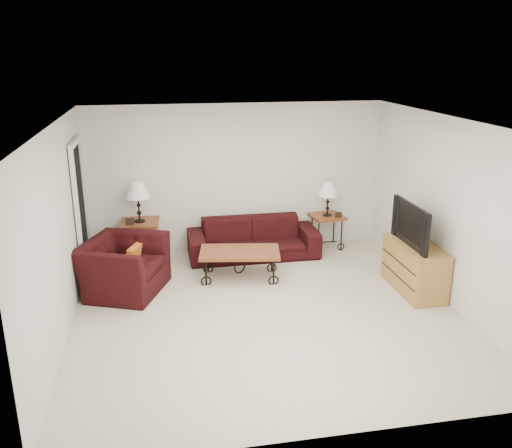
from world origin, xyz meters
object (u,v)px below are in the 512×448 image
(side_table_left, at_px, (141,241))
(lamp_right, at_px, (328,199))
(armchair, at_px, (123,266))
(backpack, at_px, (307,247))
(tv_stand, at_px, (414,267))
(television, at_px, (417,224))
(sofa, at_px, (253,238))
(side_table_right, at_px, (326,231))
(coffee_table, at_px, (240,265))
(lamp_left, at_px, (138,202))

(side_table_left, xyz_separation_m, lamp_right, (3.18, 0.00, 0.55))
(armchair, xyz_separation_m, backpack, (2.94, 0.77, -0.19))
(armchair, height_order, backpack, armchair)
(side_table_left, distance_m, tv_stand, 4.33)
(tv_stand, height_order, television, television)
(side_table_left, bearing_deg, sofa, -5.57)
(side_table_right, distance_m, backpack, 0.65)
(lamp_right, height_order, coffee_table, lamp_right)
(side_table_right, xyz_separation_m, lamp_left, (-3.18, -0.00, 0.70))
(lamp_right, xyz_separation_m, backpack, (-0.47, -0.44, -0.69))
(lamp_left, distance_m, tv_stand, 4.38)
(sofa, distance_m, backpack, 0.91)
(armchair, bearing_deg, backpack, -53.36)
(backpack, bearing_deg, lamp_left, 159.99)
(television, distance_m, backpack, 2.05)
(side_table_left, height_order, side_table_right, side_table_left)
(side_table_left, relative_size, coffee_table, 0.56)
(side_table_left, distance_m, armchair, 1.23)
(sofa, bearing_deg, coffee_table, -112.55)
(side_table_right, bearing_deg, sofa, -172.34)
(lamp_right, distance_m, armchair, 3.65)
(lamp_left, relative_size, television, 0.63)
(lamp_left, bearing_deg, tv_stand, -26.50)
(sofa, bearing_deg, lamp_left, 174.43)
(coffee_table, bearing_deg, side_table_right, 31.87)
(tv_stand, height_order, backpack, tv_stand)
(coffee_table, xyz_separation_m, backpack, (1.23, 0.62, -0.03))
(side_table_right, distance_m, lamp_right, 0.59)
(side_table_left, xyz_separation_m, backpack, (2.71, -0.44, -0.14))
(lamp_left, distance_m, coffee_table, 1.98)
(tv_stand, xyz_separation_m, television, (-0.02, 0.00, 0.65))
(side_table_left, distance_m, television, 4.37)
(side_table_left, bearing_deg, side_table_right, 0.00)
(lamp_left, bearing_deg, side_table_left, 0.00)
(sofa, relative_size, armchair, 1.84)
(sofa, relative_size, side_table_right, 3.68)
(lamp_left, distance_m, backpack, 2.86)
(coffee_table, height_order, armchair, armchair)
(sofa, height_order, armchair, armchair)
(lamp_right, bearing_deg, side_table_left, -180.00)
(tv_stand, bearing_deg, backpack, 128.00)
(armchair, bearing_deg, side_table_left, 11.30)
(side_table_right, distance_m, lamp_left, 3.26)
(side_table_right, xyz_separation_m, coffee_table, (-1.70, -1.06, -0.07))
(side_table_left, height_order, tv_stand, tv_stand)
(coffee_table, bearing_deg, sofa, 67.45)
(sofa, bearing_deg, tv_stand, -40.78)
(armchair, xyz_separation_m, tv_stand, (4.11, -0.73, -0.03))
(sofa, relative_size, backpack, 5.52)
(sofa, bearing_deg, side_table_left, 174.43)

